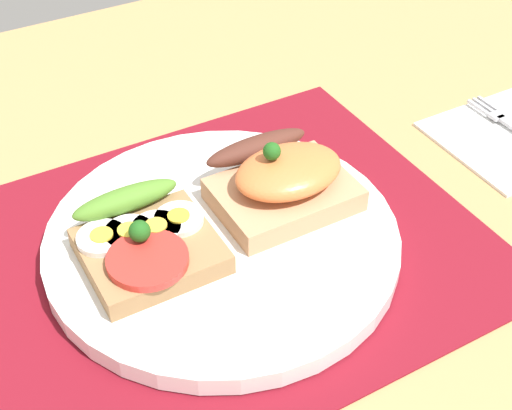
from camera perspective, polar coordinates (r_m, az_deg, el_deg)
ground_plane at (r=57.85cm, az=-2.60°, el=-4.71°), size 120.00×90.00×3.20cm
placemat at (r=56.62cm, az=-2.65°, el=-3.47°), size 39.83×32.96×0.30cm
plate at (r=55.96cm, az=-2.68°, el=-2.77°), size 27.32×27.32×1.60cm
sandwich_egg_tomato at (r=53.14cm, az=-8.65°, el=-2.96°), size 9.50×10.16×3.85cm
sandwich_salmon at (r=56.97cm, az=2.11°, el=2.02°), size 10.77×9.43×5.81cm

